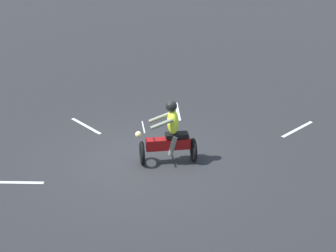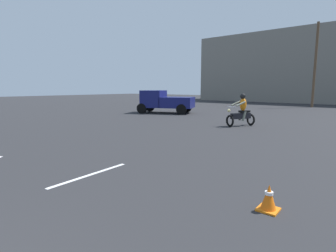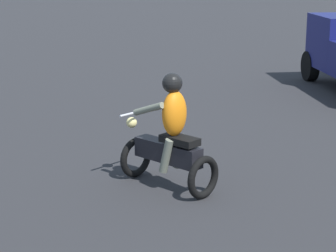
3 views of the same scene
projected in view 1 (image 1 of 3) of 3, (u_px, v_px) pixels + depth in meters
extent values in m
plane|color=#28282B|center=(141.00, 159.00, 11.97)|extent=(120.00, 120.00, 0.00)
torus|color=black|center=(142.00, 153.00, 11.61)|extent=(0.55, 0.43, 0.60)
torus|color=black|center=(194.00, 150.00, 11.77)|extent=(0.55, 0.43, 0.60)
cube|color=maroon|center=(168.00, 144.00, 11.60)|extent=(0.84, 1.03, 0.28)
cube|color=black|center=(177.00, 135.00, 11.53)|extent=(0.54, 0.61, 0.10)
cylinder|color=silver|center=(144.00, 127.00, 11.33)|extent=(0.59, 0.44, 0.04)
sphere|color=#F2E08C|center=(138.00, 134.00, 11.38)|extent=(0.22, 0.22, 0.16)
ellipsoid|color=#D8F233|center=(173.00, 122.00, 11.37)|extent=(0.49, 0.46, 0.64)
cylinder|color=slate|center=(160.00, 118.00, 11.50)|extent=(0.39, 0.50, 0.27)
cylinder|color=slate|center=(162.00, 124.00, 11.14)|extent=(0.39, 0.50, 0.27)
cylinder|color=slate|center=(171.00, 141.00, 11.74)|extent=(0.24, 0.27, 0.51)
cylinder|color=slate|center=(173.00, 146.00, 11.48)|extent=(0.24, 0.27, 0.51)
sphere|color=black|center=(171.00, 106.00, 11.20)|extent=(0.39, 0.39, 0.28)
cube|color=silver|center=(86.00, 126.00, 13.85)|extent=(1.50, 0.15, 0.01)
cube|color=silver|center=(0.00, 182.00, 10.91)|extent=(1.52, 1.52, 0.01)
cube|color=silver|center=(298.00, 129.00, 13.64)|extent=(0.11, 1.55, 0.01)
cube|color=silver|center=(178.00, 111.00, 14.89)|extent=(1.20, 1.04, 0.01)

